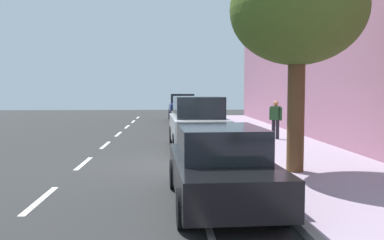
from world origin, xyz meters
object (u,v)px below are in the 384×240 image
object	(u,v)px
parked_suv_silver_second	(197,122)
street_tree_mid_block	(298,12)
parked_pickup_dark_blue_far	(183,108)
bicycle_at_curb	(205,129)
parked_sedan_tan_mid	(188,116)
pedestrian_on_phone	(276,118)
parked_sedan_black_nearest	(220,166)
cyclist_with_backpack	(210,115)

from	to	relation	value
parked_suv_silver_second	street_tree_mid_block	size ratio (longest dim) A/B	0.88
parked_pickup_dark_blue_far	street_tree_mid_block	size ratio (longest dim) A/B	0.98
bicycle_at_curb	street_tree_mid_block	distance (m)	9.88
parked_sedan_tan_mid	parked_pickup_dark_blue_far	distance (m)	6.47
street_tree_mid_block	pedestrian_on_phone	size ratio (longest dim) A/B	3.36
parked_sedan_black_nearest	bicycle_at_curb	size ratio (longest dim) A/B	2.56
parked_sedan_black_nearest	cyclist_with_backpack	world-z (taller)	cyclist_with_backpack
pedestrian_on_phone	parked_sedan_black_nearest	bearing A→B (deg)	-110.51
parked_sedan_tan_mid	pedestrian_on_phone	distance (m)	7.29
parked_sedan_tan_mid	street_tree_mid_block	bearing A→B (deg)	-80.71
parked_suv_silver_second	street_tree_mid_block	bearing A→B (deg)	-66.76
parked_pickup_dark_blue_far	parked_sedan_black_nearest	bearing A→B (deg)	-89.87
street_tree_mid_block	parked_pickup_dark_blue_far	bearing A→B (deg)	96.54
cyclist_with_backpack	street_tree_mid_block	world-z (taller)	street_tree_mid_block
parked_sedan_tan_mid	street_tree_mid_block	xyz separation A→B (m)	(2.19, -13.39, 3.43)
parked_pickup_dark_blue_far	cyclist_with_backpack	distance (m)	11.35
parked_sedan_black_nearest	pedestrian_on_phone	size ratio (longest dim) A/B	2.76
parked_pickup_dark_blue_far	pedestrian_on_phone	world-z (taller)	parked_pickup_dark_blue_far
parked_sedan_tan_mid	street_tree_mid_block	size ratio (longest dim) A/B	0.81
parked_suv_silver_second	parked_sedan_tan_mid	world-z (taller)	parked_suv_silver_second
parked_sedan_black_nearest	parked_sedan_tan_mid	xyz separation A→B (m)	(0.03, 15.79, 0.00)
parked_sedan_black_nearest	parked_suv_silver_second	bearing A→B (deg)	89.69
parked_sedan_black_nearest	pedestrian_on_phone	distance (m)	10.03
parked_sedan_black_nearest	street_tree_mid_block	distance (m)	4.74
bicycle_at_curb	cyclist_with_backpack	xyz separation A→B (m)	(0.22, -0.44, 0.68)
parked_suv_silver_second	parked_sedan_tan_mid	xyz separation A→B (m)	(-0.01, 8.31, -0.27)
parked_pickup_dark_blue_far	bicycle_at_curb	bearing A→B (deg)	-86.26
cyclist_with_backpack	street_tree_mid_block	distance (m)	9.19
parked_suv_silver_second	parked_pickup_dark_blue_far	distance (m)	14.78
street_tree_mid_block	bicycle_at_curb	bearing A→B (deg)	99.89
parked_sedan_black_nearest	cyclist_with_backpack	size ratio (longest dim) A/B	2.57
street_tree_mid_block	parked_suv_silver_second	bearing A→B (deg)	113.24
cyclist_with_backpack	parked_pickup_dark_blue_far	bearing A→B (deg)	94.72
parked_suv_silver_second	cyclist_with_backpack	world-z (taller)	parked_suv_silver_second
parked_sedan_tan_mid	cyclist_with_backpack	world-z (taller)	cyclist_with_backpack
parked_sedan_tan_mid	pedestrian_on_phone	xyz separation A→B (m)	(3.48, -6.40, 0.31)
parked_pickup_dark_blue_far	bicycle_at_curb	xyz separation A→B (m)	(0.71, -10.87, -0.52)
parked_pickup_dark_blue_far	cyclist_with_backpack	size ratio (longest dim) A/B	3.07
bicycle_at_curb	pedestrian_on_phone	distance (m)	3.55
cyclist_with_backpack	parked_suv_silver_second	bearing A→B (deg)	-103.66
parked_sedan_black_nearest	pedestrian_on_phone	xyz separation A→B (m)	(3.51, 9.39, 0.31)
pedestrian_on_phone	street_tree_mid_block	bearing A→B (deg)	-100.45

